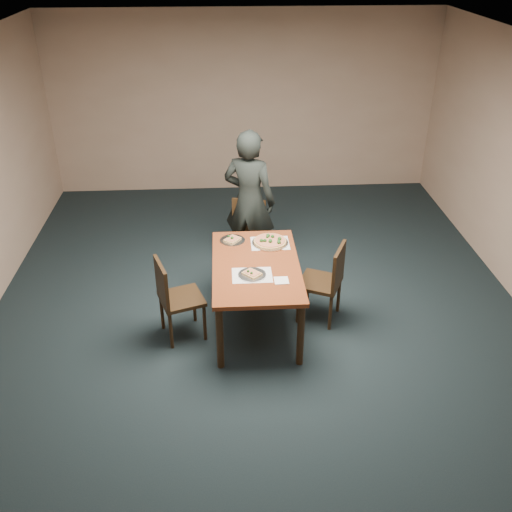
{
  "coord_description": "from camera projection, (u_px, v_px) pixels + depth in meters",
  "views": [
    {
      "loc": [
        -0.35,
        -4.87,
        3.75
      ],
      "look_at": [
        -0.04,
        0.18,
        0.85
      ],
      "focal_mm": 40.0,
      "sensor_mm": 36.0,
      "label": 1
    }
  ],
  "objects": [
    {
      "name": "placemat_main",
      "position": [
        270.0,
        243.0,
        6.28
      ],
      "size": [
        0.42,
        0.32,
        0.0
      ],
      "primitive_type": "cube",
      "color": "white",
      "rests_on": "dining_table"
    },
    {
      "name": "diner",
      "position": [
        249.0,
        201.0,
        6.93
      ],
      "size": [
        0.76,
        0.65,
        1.78
      ],
      "primitive_type": "imported",
      "rotation": [
        0.0,
        0.0,
        2.73
      ],
      "color": "black",
      "rests_on": "ground"
    },
    {
      "name": "pizza_pan",
      "position": [
        270.0,
        241.0,
        6.27
      ],
      "size": [
        0.4,
        0.4,
        0.07
      ],
      "color": "silver",
      "rests_on": "dining_table"
    },
    {
      "name": "dining_table",
      "position": [
        256.0,
        272.0,
        5.93
      ],
      "size": [
        0.9,
        1.5,
        0.75
      ],
      "color": "#632913",
      "rests_on": "ground"
    },
    {
      "name": "chair_right",
      "position": [
        327.0,
        279.0,
        6.09
      ],
      "size": [
        0.56,
        0.56,
        0.91
      ],
      "rotation": [
        0.0,
        0.0,
        -2.0
      ],
      "color": "black",
      "rests_on": "ground"
    },
    {
      "name": "chair_far",
      "position": [
        247.0,
        232.0,
        7.02
      ],
      "size": [
        0.51,
        0.51,
        0.91
      ],
      "rotation": [
        0.0,
        0.0,
        -0.25
      ],
      "color": "black",
      "rests_on": "ground"
    },
    {
      "name": "slice_plate_far",
      "position": [
        232.0,
        240.0,
        6.33
      ],
      "size": [
        0.28,
        0.28,
        0.06
      ],
      "color": "silver",
      "rests_on": "dining_table"
    },
    {
      "name": "napkin",
      "position": [
        281.0,
        280.0,
        5.61
      ],
      "size": [
        0.14,
        0.14,
        0.01
      ],
      "primitive_type": "cube",
      "rotation": [
        0.0,
        0.0,
        0.03
      ],
      "color": "white",
      "rests_on": "dining_table"
    },
    {
      "name": "ground",
      "position": [
        261.0,
        333.0,
        6.1
      ],
      "size": [
        8.0,
        8.0,
        0.0
      ],
      "primitive_type": "plane",
      "color": "black",
      "rests_on": "ground"
    },
    {
      "name": "placemat_near",
      "position": [
        252.0,
        275.0,
        5.7
      ],
      "size": [
        0.4,
        0.3,
        0.0
      ],
      "primitive_type": "cube",
      "color": "white",
      "rests_on": "dining_table"
    },
    {
      "name": "chair_left",
      "position": [
        174.0,
        295.0,
        5.81
      ],
      "size": [
        0.53,
        0.53,
        0.91
      ],
      "rotation": [
        0.0,
        0.0,
        1.91
      ],
      "color": "black",
      "rests_on": "ground"
    },
    {
      "name": "room_shell",
      "position": [
        262.0,
        182.0,
        5.24
      ],
      "size": [
        8.0,
        8.0,
        8.0
      ],
      "color": "tan",
      "rests_on": "ground"
    },
    {
      "name": "slice_plate_near",
      "position": [
        252.0,
        274.0,
        5.69
      ],
      "size": [
        0.28,
        0.28,
        0.05
      ],
      "color": "silver",
      "rests_on": "dining_table"
    }
  ]
}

